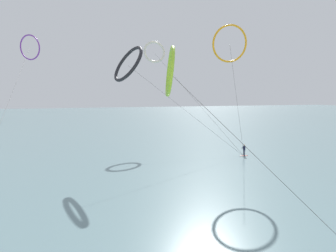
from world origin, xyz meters
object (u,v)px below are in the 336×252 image
(kite_amber, at_px, (230,44))
(kite_lime, at_px, (170,72))
(surfer_coral, at_px, (244,151))
(kite_charcoal, at_px, (128,64))
(kite_violet, at_px, (30,47))
(kite_ivory, at_px, (154,52))

(kite_amber, bearing_deg, kite_lime, 51.92)
(surfer_coral, bearing_deg, kite_charcoal, 89.73)
(kite_violet, height_order, kite_ivory, kite_violet)
(kite_charcoal, bearing_deg, kite_amber, 56.59)
(surfer_coral, relative_size, kite_lime, 0.13)
(kite_lime, height_order, kite_charcoal, kite_charcoal)
(surfer_coral, height_order, kite_violet, kite_violet)
(kite_lime, distance_m, kite_charcoal, 17.39)
(kite_charcoal, bearing_deg, kite_violet, -167.70)
(kite_amber, xyz_separation_m, kite_lime, (-12.49, -13.65, -4.80))
(surfer_coral, relative_size, kite_charcoal, 0.09)
(surfer_coral, height_order, kite_charcoal, kite_charcoal)
(kite_amber, relative_size, kite_charcoal, 0.93)
(surfer_coral, xyz_separation_m, kite_charcoal, (-16.91, 0.49, 12.10))
(kite_amber, height_order, kite_lime, kite_amber)
(kite_charcoal, bearing_deg, kite_ivory, 137.44)
(kite_charcoal, bearing_deg, surfer_coral, 71.12)
(kite_amber, bearing_deg, kite_violet, -42.91)
(kite_ivory, height_order, kite_lime, kite_ivory)
(kite_violet, height_order, kite_charcoal, kite_violet)
(surfer_coral, xyz_separation_m, kite_ivory, (-8.73, 17.75, 16.27))
(kite_amber, height_order, kite_charcoal, kite_amber)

